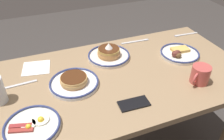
{
  "coord_description": "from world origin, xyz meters",
  "views": [
    {
      "loc": [
        0.41,
        0.93,
        1.49
      ],
      "look_at": [
        0.04,
        -0.02,
        0.77
      ],
      "focal_mm": 37.14,
      "sensor_mm": 36.0,
      "label": 1
    }
  ],
  "objects_px": {
    "plate_far_side": "(74,82)",
    "fork_far": "(135,42)",
    "plate_center_pancakes": "(32,126)",
    "plate_far_companion": "(179,53)",
    "coffee_mug": "(200,74)",
    "paper_napkin": "(36,68)",
    "tea_spoon": "(10,87)",
    "fork_near": "(186,34)",
    "plate_near_main": "(109,54)",
    "cell_phone": "(134,104)"
  },
  "relations": [
    {
      "from": "plate_far_companion",
      "to": "plate_near_main",
      "type": "bearing_deg",
      "value": -18.04
    },
    {
      "from": "plate_near_main",
      "to": "plate_far_side",
      "type": "height_order",
      "value": "plate_near_main"
    },
    {
      "from": "fork_near",
      "to": "tea_spoon",
      "type": "distance_m",
      "value": 1.2
    },
    {
      "from": "plate_far_companion",
      "to": "plate_far_side",
      "type": "distance_m",
      "value": 0.67
    },
    {
      "from": "paper_napkin",
      "to": "fork_near",
      "type": "bearing_deg",
      "value": -177.69
    },
    {
      "from": "plate_far_side",
      "to": "plate_near_main",
      "type": "bearing_deg",
      "value": -144.84
    },
    {
      "from": "plate_near_main",
      "to": "tea_spoon",
      "type": "distance_m",
      "value": 0.58
    },
    {
      "from": "plate_far_side",
      "to": "tea_spoon",
      "type": "relative_size",
      "value": 1.22
    },
    {
      "from": "plate_near_main",
      "to": "tea_spoon",
      "type": "relative_size",
      "value": 1.23
    },
    {
      "from": "fork_far",
      "to": "plate_near_main",
      "type": "bearing_deg",
      "value": 26.79
    },
    {
      "from": "coffee_mug",
      "to": "fork_far",
      "type": "xyz_separation_m",
      "value": [
        0.11,
        -0.52,
        -0.05
      ]
    },
    {
      "from": "coffee_mug",
      "to": "cell_phone",
      "type": "height_order",
      "value": "coffee_mug"
    },
    {
      "from": "plate_far_companion",
      "to": "paper_napkin",
      "type": "xyz_separation_m",
      "value": [
        0.84,
        -0.18,
        -0.01
      ]
    },
    {
      "from": "fork_near",
      "to": "tea_spoon",
      "type": "xyz_separation_m",
      "value": [
        1.19,
        0.17,
        0.0
      ]
    },
    {
      "from": "tea_spoon",
      "to": "plate_far_companion",
      "type": "bearing_deg",
      "value": 177.16
    },
    {
      "from": "plate_near_main",
      "to": "plate_far_side",
      "type": "distance_m",
      "value": 0.32
    },
    {
      "from": "plate_center_pancakes",
      "to": "fork_near",
      "type": "distance_m",
      "value": 1.21
    },
    {
      "from": "coffee_mug",
      "to": "fork_far",
      "type": "distance_m",
      "value": 0.53
    },
    {
      "from": "fork_far",
      "to": "coffee_mug",
      "type": "bearing_deg",
      "value": 102.53
    },
    {
      "from": "fork_far",
      "to": "tea_spoon",
      "type": "bearing_deg",
      "value": 14.33
    },
    {
      "from": "paper_napkin",
      "to": "tea_spoon",
      "type": "relative_size",
      "value": 0.72
    },
    {
      "from": "plate_center_pancakes",
      "to": "fork_far",
      "type": "relative_size",
      "value": 1.18
    },
    {
      "from": "coffee_mug",
      "to": "fork_far",
      "type": "bearing_deg",
      "value": -77.47
    },
    {
      "from": "tea_spoon",
      "to": "coffee_mug",
      "type": "bearing_deg",
      "value": 161.44
    },
    {
      "from": "plate_far_side",
      "to": "fork_near",
      "type": "distance_m",
      "value": 0.92
    },
    {
      "from": "plate_far_side",
      "to": "fork_far",
      "type": "bearing_deg",
      "value": -148.66
    },
    {
      "from": "plate_far_side",
      "to": "fork_near",
      "type": "bearing_deg",
      "value": -163.1
    },
    {
      "from": "plate_near_main",
      "to": "plate_far_companion",
      "type": "distance_m",
      "value": 0.43
    },
    {
      "from": "cell_phone",
      "to": "tea_spoon",
      "type": "distance_m",
      "value": 0.63
    },
    {
      "from": "fork_far",
      "to": "tea_spoon",
      "type": "height_order",
      "value": "tea_spoon"
    },
    {
      "from": "tea_spoon",
      "to": "fork_near",
      "type": "bearing_deg",
      "value": -171.82
    },
    {
      "from": "plate_center_pancakes",
      "to": "coffee_mug",
      "type": "distance_m",
      "value": 0.84
    },
    {
      "from": "plate_center_pancakes",
      "to": "plate_far_companion",
      "type": "height_order",
      "value": "plate_far_companion"
    },
    {
      "from": "fork_near",
      "to": "plate_far_side",
      "type": "bearing_deg",
      "value": 16.9
    },
    {
      "from": "plate_far_companion",
      "to": "fork_far",
      "type": "height_order",
      "value": "plate_far_companion"
    },
    {
      "from": "plate_near_main",
      "to": "fork_far",
      "type": "xyz_separation_m",
      "value": [
        -0.24,
        -0.12,
        -0.02
      ]
    },
    {
      "from": "cell_phone",
      "to": "tea_spoon",
      "type": "relative_size",
      "value": 0.69
    },
    {
      "from": "paper_napkin",
      "to": "fork_far",
      "type": "bearing_deg",
      "value": -173.36
    },
    {
      "from": "plate_far_side",
      "to": "coffee_mug",
      "type": "relative_size",
      "value": 2.08
    },
    {
      "from": "plate_near_main",
      "to": "plate_center_pancakes",
      "type": "relative_size",
      "value": 1.09
    },
    {
      "from": "coffee_mug",
      "to": "paper_napkin",
      "type": "xyz_separation_m",
      "value": [
        0.78,
        -0.44,
        -0.05
      ]
    },
    {
      "from": "fork_near",
      "to": "plate_near_main",
      "type": "bearing_deg",
      "value": 7.8
    },
    {
      "from": "fork_near",
      "to": "fork_far",
      "type": "relative_size",
      "value": 0.92
    },
    {
      "from": "coffee_mug",
      "to": "cell_phone",
      "type": "bearing_deg",
      "value": 4.34
    },
    {
      "from": "cell_phone",
      "to": "fork_far",
      "type": "relative_size",
      "value": 0.72
    },
    {
      "from": "fork_far",
      "to": "plate_center_pancakes",
      "type": "bearing_deg",
      "value": 35.58
    },
    {
      "from": "coffee_mug",
      "to": "fork_far",
      "type": "height_order",
      "value": "coffee_mug"
    },
    {
      "from": "plate_far_companion",
      "to": "tea_spoon",
      "type": "relative_size",
      "value": 1.15
    },
    {
      "from": "plate_near_main",
      "to": "plate_far_side",
      "type": "bearing_deg",
      "value": 35.16
    },
    {
      "from": "plate_center_pancakes",
      "to": "fork_near",
      "type": "xyz_separation_m",
      "value": [
        -1.11,
        -0.48,
        -0.01
      ]
    }
  ]
}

